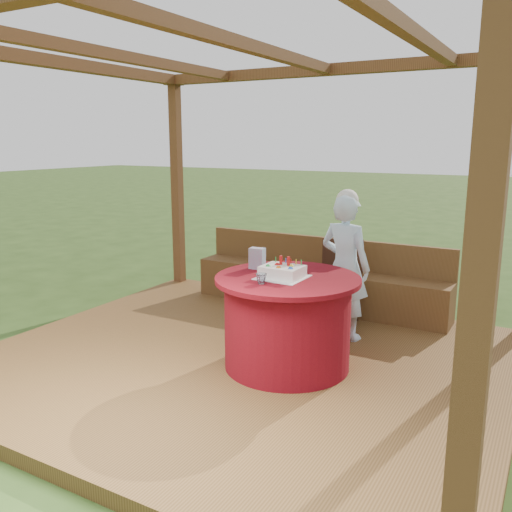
# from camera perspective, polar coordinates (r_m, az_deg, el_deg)

# --- Properties ---
(ground) EXTENTS (60.00, 60.00, 0.00)m
(ground) POSITION_cam_1_polar(r_m,az_deg,el_deg) (5.00, -1.44, -11.80)
(ground) COLOR #294517
(ground) RESTS_ON ground
(deck) EXTENTS (4.50, 4.00, 0.12)m
(deck) POSITION_cam_1_polar(r_m,az_deg,el_deg) (4.98, -1.44, -11.17)
(deck) COLOR brown
(deck) RESTS_ON ground
(pergola) EXTENTS (4.50, 4.00, 2.72)m
(pergola) POSITION_cam_1_polar(r_m,az_deg,el_deg) (4.59, -1.60, 16.85)
(pergola) COLOR brown
(pergola) RESTS_ON deck
(bench) EXTENTS (3.00, 0.42, 0.80)m
(bench) POSITION_cam_1_polar(r_m,az_deg,el_deg) (6.33, 6.56, -3.02)
(bench) COLOR brown
(bench) RESTS_ON deck
(table) EXTENTS (1.22, 1.22, 0.79)m
(table) POSITION_cam_1_polar(r_m,az_deg,el_deg) (4.63, 3.31, -6.88)
(table) COLOR maroon
(table) RESTS_ON deck
(chair) EXTENTS (0.52, 0.52, 0.88)m
(chair) POSITION_cam_1_polar(r_m,az_deg,el_deg) (5.77, 8.87, -2.25)
(chair) COLOR black
(chair) RESTS_ON deck
(elderly_woman) EXTENTS (0.57, 0.42, 1.46)m
(elderly_woman) POSITION_cam_1_polar(r_m,az_deg,el_deg) (5.29, 9.35, -0.93)
(elderly_woman) COLOR #A7DAF8
(elderly_woman) RESTS_ON deck
(birthday_cake) EXTENTS (0.38, 0.38, 0.17)m
(birthday_cake) POSITION_cam_1_polar(r_m,az_deg,el_deg) (4.48, 2.79, -1.66)
(birthday_cake) COLOR white
(birthday_cake) RESTS_ON table
(gift_bag) EXTENTS (0.14, 0.10, 0.19)m
(gift_bag) POSITION_cam_1_polar(r_m,az_deg,el_deg) (4.77, 0.12, -0.25)
(gift_bag) COLOR #C680AC
(gift_bag) RESTS_ON table
(drinking_glass) EXTENTS (0.09, 0.09, 0.08)m
(drinking_glass) POSITION_cam_1_polar(r_m,az_deg,el_deg) (4.29, 0.56, -2.40)
(drinking_glass) COLOR white
(drinking_glass) RESTS_ON table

